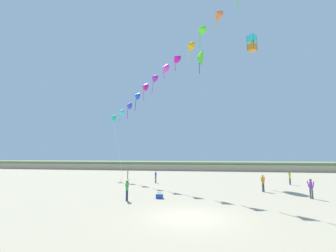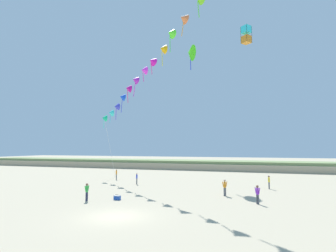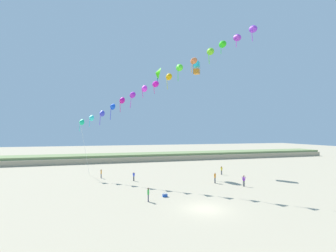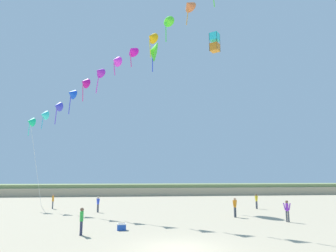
{
  "view_description": "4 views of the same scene",
  "coord_description": "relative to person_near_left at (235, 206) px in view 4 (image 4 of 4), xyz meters",
  "views": [
    {
      "loc": [
        1.09,
        -13.64,
        3.61
      ],
      "look_at": [
        -3.3,
        11.97,
        6.97
      ],
      "focal_mm": 24.0,
      "sensor_mm": 36.0,
      "label": 1
    },
    {
      "loc": [
        9.37,
        -16.96,
        4.87
      ],
      "look_at": [
        0.02,
        11.87,
        7.38
      ],
      "focal_mm": 28.0,
      "sensor_mm": 36.0,
      "label": 2
    },
    {
      "loc": [
        -10.02,
        -21.58,
        7.92
      ],
      "look_at": [
        -0.61,
        12.11,
        8.94
      ],
      "focal_mm": 24.0,
      "sensor_mm": 36.0,
      "label": 3
    },
    {
      "loc": [
        -2.31,
        -15.12,
        3.49
      ],
      "look_at": [
        0.99,
        12.4,
        8.12
      ],
      "focal_mm": 32.0,
      "sensor_mm": 36.0,
      "label": 4
    }
  ],
  "objects": [
    {
      "name": "large_kite_mid_trail",
      "position": [
        -6.36,
        12.68,
        19.16
      ],
      "size": [
        1.68,
        2.72,
        4.19
      ],
      "color": "#42E70D"
    },
    {
      "name": "person_near_right",
      "position": [
        -12.05,
        4.98,
        -0.08
      ],
      "size": [
        0.39,
        0.46,
        1.51
      ],
      "color": "#474C56",
      "rests_on": "ground"
    },
    {
      "name": "kite_banner_string",
      "position": [
        -9.0,
        2.63,
        15.05
      ],
      "size": [
        24.99,
        18.87,
        22.83
      ],
      "color": "#17CA89"
    },
    {
      "name": "ground_plane",
      "position": [
        -6.54,
        -10.42,
        -0.95
      ],
      "size": [
        240.0,
        240.0,
        0.0
      ],
      "primitive_type": "plane",
      "color": "tan"
    },
    {
      "name": "person_far_left",
      "position": [
        -11.78,
        -6.47,
        -0.03
      ],
      "size": [
        0.22,
        0.56,
        1.6
      ],
      "color": "#282D4C",
      "rests_on": "ground"
    },
    {
      "name": "beach_cooler",
      "position": [
        -9.43,
        -5.04,
        -0.74
      ],
      "size": [
        0.58,
        0.41,
        0.46
      ],
      "color": "blue",
      "rests_on": "ground"
    },
    {
      "name": "large_kite_low_lead",
      "position": [
        2.28,
        12.59,
        20.92
      ],
      "size": [
        1.63,
        1.63,
        2.64
      ],
      "color": "orange"
    },
    {
      "name": "person_near_left",
      "position": [
        0.0,
        0.0,
        0.0
      ],
      "size": [
        0.52,
        0.39,
        1.64
      ],
      "color": "#474C56",
      "rests_on": "ground"
    },
    {
      "name": "person_mid_center",
      "position": [
        4.52,
        6.08,
        -0.03
      ],
      "size": [
        0.22,
        0.56,
        1.58
      ],
      "color": "#474C56",
      "rests_on": "ground"
    },
    {
      "name": "dune_ridge",
      "position": [
        -6.54,
        31.99,
        0.03
      ],
      "size": [
        120.0,
        8.87,
        1.97
      ],
      "color": "tan",
      "rests_on": "ground"
    },
    {
      "name": "person_far_right",
      "position": [
        3.1,
        -3.04,
        -0.01
      ],
      "size": [
        0.5,
        0.4,
        1.62
      ],
      "color": "#474C56",
      "rests_on": "ground"
    },
    {
      "name": "person_far_center",
      "position": [
        -17.22,
        8.77,
        -0.06
      ],
      "size": [
        0.25,
        0.53,
        1.54
      ],
      "color": "#474C56",
      "rests_on": "ground"
    }
  ]
}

